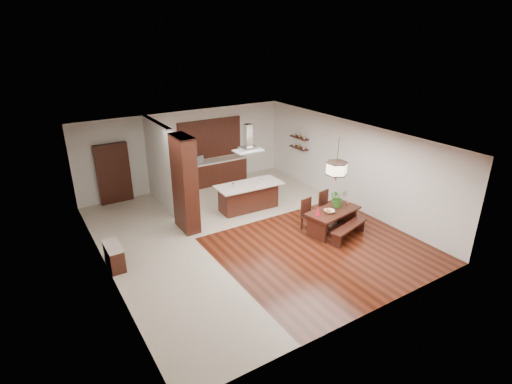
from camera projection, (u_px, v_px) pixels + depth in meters
room_shell at (247, 167)px, 11.14m from camera, size 9.00×9.04×2.92m
tile_hallway at (159, 259)px, 10.57m from camera, size 2.50×9.00×0.01m
tile_kitchen at (242, 196)px, 14.49m from camera, size 5.50×4.00×0.01m
soffit_band at (247, 139)px, 10.82m from camera, size 8.00×9.00×0.02m
partition_pier at (185, 184)px, 11.62m from camera, size 0.45×1.00×2.90m
partition_stub at (160, 165)px, 13.27m from camera, size 0.18×2.40×2.90m
hallway_console at (114, 256)px, 10.09m from camera, size 0.37×0.88×0.63m
hallway_doorway at (114, 174)px, 13.65m from camera, size 1.10×0.20×2.10m
rear_counter at (214, 172)px, 15.52m from camera, size 2.60×0.62×0.95m
kitchen_window at (210, 139)px, 15.24m from camera, size 2.60×0.08×1.50m
shelf_lower at (299, 148)px, 15.32m from camera, size 0.26×0.90×0.04m
shelf_upper at (299, 138)px, 15.17m from camera, size 0.26×0.90×0.04m
dining_table at (333, 216)px, 11.82m from camera, size 1.79×1.12×0.70m
dining_bench at (349, 232)px, 11.52m from camera, size 1.52×0.71×0.42m
dining_chair_left at (310, 215)px, 11.92m from camera, size 0.48×0.48×0.96m
dining_chair_right at (328, 207)px, 12.44m from camera, size 0.51×0.51×0.99m
pendant_lantern at (337, 160)px, 11.16m from camera, size 0.64×0.64×1.31m
foliage_plant at (338, 198)px, 11.87m from camera, size 0.60×0.56×0.56m
fruit_bowl at (329, 211)px, 11.58m from camera, size 0.39×0.39×0.08m
napkin_cone at (318, 211)px, 11.41m from camera, size 0.16×0.16×0.25m
gold_ornament at (348, 204)px, 12.03m from camera, size 0.07×0.07×0.10m
kitchen_island at (249, 196)px, 13.31m from camera, size 2.24×1.04×0.91m
range_hood at (248, 138)px, 12.55m from camera, size 0.90×0.55×0.87m
island_cup at (260, 181)px, 13.21m from camera, size 0.13×0.13×0.10m
microwave at (194, 160)px, 14.86m from camera, size 0.66×0.53×0.32m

